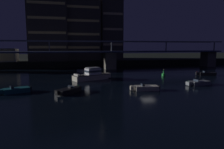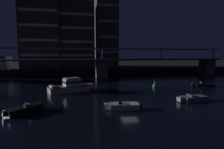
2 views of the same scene
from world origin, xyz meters
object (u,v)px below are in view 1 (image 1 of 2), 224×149
object	(u,v)px
speedboat_near_center	(145,88)
channel_buoy	(164,74)
cabin_cruiser_near_left	(92,75)
speedboat_far_left	(86,71)
speedboat_mid_right	(198,83)
speedboat_mid_center	(15,90)
tower_west_tall	(81,28)
tower_west_low	(48,27)
speedboat_near_right	(206,74)
speedboat_mid_left	(68,91)
tower_central	(110,23)
river_bridge	(110,56)

from	to	relation	value
speedboat_near_center	channel_buoy	size ratio (longest dim) A/B	2.97
cabin_cruiser_near_left	speedboat_far_left	bearing A→B (deg)	89.67
cabin_cruiser_near_left	speedboat_mid_right	xyz separation A→B (m)	(19.39, -11.54, -0.64)
speedboat_mid_center	speedboat_near_center	bearing A→B (deg)	-8.39
tower_west_tall	channel_buoy	world-z (taller)	tower_west_tall
tower_west_low	speedboat_near_right	distance (m)	57.58
speedboat_near_center	speedboat_mid_right	size ratio (longest dim) A/B	1.00
channel_buoy	speedboat_mid_center	bearing A→B (deg)	-159.63
speedboat_mid_center	speedboat_mid_left	bearing A→B (deg)	-15.03
speedboat_mid_right	speedboat_mid_left	bearing A→B (deg)	-177.09
speedboat_near_right	speedboat_mid_left	size ratio (longest dim) A/B	1.16
speedboat_far_left	channel_buoy	xyz separation A→B (m)	(18.66, -11.35, 0.06)
speedboat_near_center	speedboat_far_left	bearing A→B (deg)	105.27
tower_central	speedboat_mid_right	distance (m)	57.01
river_bridge	cabin_cruiser_near_left	distance (m)	23.67
tower_central	cabin_cruiser_near_left	xyz separation A→B (m)	(-13.95, -42.50, -16.67)
tower_central	speedboat_near_center	xyz separation A→B (m)	(-6.59, -56.20, -17.31)
tower_west_tall	tower_west_low	bearing A→B (deg)	-176.28
river_bridge	tower_west_low	xyz separation A→B (m)	(-20.39, 15.55, 10.64)
speedboat_mid_center	tower_west_low	bearing A→B (deg)	86.72
channel_buoy	river_bridge	bearing A→B (deg)	115.81
tower_west_low	speedboat_near_right	xyz separation A→B (m)	(41.44, -37.20, -14.64)
tower_central	speedboat_near_center	world-z (taller)	tower_central
speedboat_mid_center	speedboat_mid_right	world-z (taller)	same
river_bridge	speedboat_near_center	size ratio (longest dim) A/B	15.87
tower_west_low	speedboat_far_left	world-z (taller)	tower_west_low
river_bridge	tower_west_tall	bearing A→B (deg)	115.76
tower_central	speedboat_mid_left	bearing A→B (deg)	-109.47
cabin_cruiser_near_left	speedboat_mid_center	size ratio (longest dim) A/B	1.82
tower_central	channel_buoy	size ratio (longest dim) A/B	17.81
tower_central	tower_west_low	bearing A→B (deg)	-168.06
tower_west_tall	speedboat_near_right	xyz separation A→B (m)	(28.94, -38.01, -14.35)
tower_west_tall	speedboat_mid_center	size ratio (longest dim) A/B	4.99
speedboat_near_center	speedboat_far_left	size ratio (longest dim) A/B	1.04
tower_west_low	speedboat_near_right	size ratio (longest dim) A/B	5.07
tower_west_low	tower_west_tall	distance (m)	12.53
cabin_cruiser_near_left	speedboat_mid_left	distance (m)	14.00
tower_central	speedboat_far_left	distance (m)	36.93
tower_west_low	channel_buoy	world-z (taller)	tower_west_low
speedboat_mid_center	speedboat_near_right	bearing A→B (deg)	13.37
speedboat_far_left	river_bridge	bearing A→B (deg)	43.78
tower_west_tall	channel_buoy	xyz separation A→B (m)	(17.56, -36.34, -14.29)
tower_west_tall	speedboat_mid_center	world-z (taller)	tower_west_tall
river_bridge	speedboat_mid_center	bearing A→B (deg)	-125.73
tower_central	speedboat_far_left	world-z (taller)	tower_central
speedboat_near_center	speedboat_near_right	world-z (taller)	same
speedboat_mid_left	cabin_cruiser_near_left	bearing A→B (deg)	66.39
channel_buoy	cabin_cruiser_near_left	bearing A→B (deg)	-175.03
speedboat_mid_center	channel_buoy	world-z (taller)	channel_buoy
speedboat_near_right	tower_west_tall	bearing A→B (deg)	127.28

